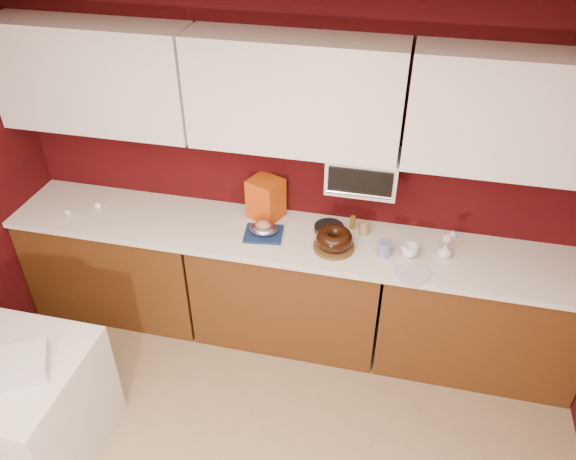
% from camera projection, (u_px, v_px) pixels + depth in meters
% --- Properties ---
extents(ceiling, '(4.00, 4.50, 0.02)m').
position_uv_depth(ceiling, '(109.00, 160.00, 1.35)').
color(ceiling, white).
rests_on(ceiling, wall_back).
extents(wall_back, '(4.00, 0.02, 2.50)m').
position_uv_depth(wall_back, '(299.00, 169.00, 3.86)').
color(wall_back, '#390708').
rests_on(wall_back, floor).
extents(base_cabinet_left, '(1.31, 0.58, 0.86)m').
position_uv_depth(base_cabinet_left, '(121.00, 262.00, 4.34)').
color(base_cabinet_left, '#522D10').
rests_on(base_cabinet_left, floor).
extents(base_cabinet_center, '(1.31, 0.58, 0.86)m').
position_uv_depth(base_cabinet_center, '(289.00, 288.00, 4.09)').
color(base_cabinet_center, '#522D10').
rests_on(base_cabinet_center, floor).
extents(base_cabinet_right, '(1.31, 0.58, 0.86)m').
position_uv_depth(base_cabinet_right, '(478.00, 317.00, 3.85)').
color(base_cabinet_right, '#522D10').
rests_on(base_cabinet_right, floor).
extents(countertop, '(4.00, 0.62, 0.04)m').
position_uv_depth(countertop, '(289.00, 238.00, 3.83)').
color(countertop, silver).
rests_on(countertop, base_cabinet_center).
extents(upper_cabinet_left, '(1.31, 0.33, 0.70)m').
position_uv_depth(upper_cabinet_left, '(94.00, 77.00, 3.63)').
color(upper_cabinet_left, white).
rests_on(upper_cabinet_left, wall_back).
extents(upper_cabinet_center, '(1.31, 0.33, 0.70)m').
position_uv_depth(upper_cabinet_center, '(294.00, 95.00, 3.38)').
color(upper_cabinet_center, white).
rests_on(upper_cabinet_center, wall_back).
extents(upper_cabinet_right, '(1.31, 0.33, 0.70)m').
position_uv_depth(upper_cabinet_right, '(527.00, 116.00, 3.14)').
color(upper_cabinet_right, white).
rests_on(upper_cabinet_right, wall_back).
extents(toaster_oven, '(0.45, 0.30, 0.25)m').
position_uv_depth(toaster_oven, '(363.00, 170.00, 3.59)').
color(toaster_oven, white).
rests_on(toaster_oven, upper_cabinet_center).
extents(toaster_oven_door, '(0.40, 0.02, 0.18)m').
position_uv_depth(toaster_oven_door, '(360.00, 183.00, 3.47)').
color(toaster_oven_door, black).
rests_on(toaster_oven_door, toaster_oven).
extents(toaster_oven_handle, '(0.42, 0.02, 0.02)m').
position_uv_depth(toaster_oven_handle, '(359.00, 194.00, 3.50)').
color(toaster_oven_handle, silver).
rests_on(toaster_oven_handle, toaster_oven).
extents(dining_table, '(1.00, 0.80, 0.75)m').
position_uv_depth(dining_table, '(8.00, 405.00, 3.32)').
color(dining_table, beige).
rests_on(dining_table, floor).
extents(cake_base, '(0.36, 0.36, 0.03)m').
position_uv_depth(cake_base, '(334.00, 247.00, 3.70)').
color(cake_base, brown).
rests_on(cake_base, countertop).
extents(bundt_cake, '(0.30, 0.30, 0.10)m').
position_uv_depth(bundt_cake, '(334.00, 239.00, 3.66)').
color(bundt_cake, black).
rests_on(bundt_cake, cake_base).
extents(navy_towel, '(0.28, 0.25, 0.02)m').
position_uv_depth(navy_towel, '(264.00, 234.00, 3.82)').
color(navy_towel, navy).
rests_on(navy_towel, countertop).
extents(foil_ham_nest, '(0.23, 0.22, 0.07)m').
position_uv_depth(foil_ham_nest, '(263.00, 228.00, 3.80)').
color(foil_ham_nest, silver).
rests_on(foil_ham_nest, navy_towel).
extents(roasted_ham, '(0.13, 0.12, 0.07)m').
position_uv_depth(roasted_ham, '(263.00, 225.00, 3.78)').
color(roasted_ham, '#BB7B55').
rests_on(roasted_ham, foil_ham_nest).
extents(pandoro_box, '(0.27, 0.26, 0.29)m').
position_uv_depth(pandoro_box, '(266.00, 199.00, 3.93)').
color(pandoro_box, '#A9270B').
rests_on(pandoro_box, countertop).
extents(dark_pan, '(0.22, 0.22, 0.04)m').
position_uv_depth(dark_pan, '(329.00, 228.00, 3.86)').
color(dark_pan, black).
rests_on(dark_pan, countertop).
extents(coffee_mug, '(0.13, 0.13, 0.11)m').
position_uv_depth(coffee_mug, '(410.00, 250.00, 3.61)').
color(coffee_mug, white).
rests_on(coffee_mug, countertop).
extents(blue_jar, '(0.10, 0.10, 0.10)m').
position_uv_depth(blue_jar, '(385.00, 249.00, 3.61)').
color(blue_jar, navy).
rests_on(blue_jar, countertop).
extents(flower_vase, '(0.09, 0.09, 0.11)m').
position_uv_depth(flower_vase, '(445.00, 250.00, 3.60)').
color(flower_vase, silver).
rests_on(flower_vase, countertop).
extents(flower_pink, '(0.06, 0.06, 0.06)m').
position_uv_depth(flower_pink, '(448.00, 238.00, 3.55)').
color(flower_pink, pink).
rests_on(flower_pink, flower_vase).
extents(flower_blue, '(0.05, 0.05, 0.05)m').
position_uv_depth(flower_blue, '(453.00, 234.00, 3.54)').
color(flower_blue, '#8298D0').
rests_on(flower_blue, flower_vase).
extents(china_plate, '(0.24, 0.24, 0.01)m').
position_uv_depth(china_plate, '(411.00, 273.00, 3.49)').
color(china_plate, silver).
rests_on(china_plate, countertop).
extents(amber_bottle, '(0.04, 0.04, 0.10)m').
position_uv_depth(amber_bottle, '(353.00, 223.00, 3.86)').
color(amber_bottle, brown).
rests_on(amber_bottle, countertop).
extents(paper_cup, '(0.07, 0.07, 0.10)m').
position_uv_depth(paper_cup, '(364.00, 228.00, 3.81)').
color(paper_cup, olive).
rests_on(paper_cup, countertop).
extents(egg_left, '(0.05, 0.04, 0.04)m').
position_uv_depth(egg_left, '(68.00, 212.00, 4.02)').
color(egg_left, silver).
rests_on(egg_left, countertop).
extents(egg_right, '(0.07, 0.06, 0.05)m').
position_uv_depth(egg_right, '(98.00, 205.00, 4.09)').
color(egg_right, white).
rests_on(egg_right, countertop).
extents(newspaper_stack, '(0.39, 0.37, 0.11)m').
position_uv_depth(newspaper_stack, '(18.00, 366.00, 3.01)').
color(newspaper_stack, silver).
rests_on(newspaper_stack, dining_table).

